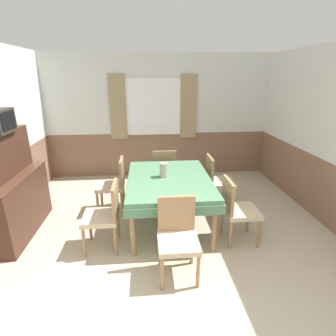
{
  "coord_description": "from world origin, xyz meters",
  "views": [
    {
      "loc": [
        -0.28,
        -1.46,
        2.14
      ],
      "look_at": [
        0.02,
        2.04,
        0.9
      ],
      "focal_mm": 28.0,
      "sensor_mm": 36.0,
      "label": 1
    }
  ],
  "objects_px": {
    "chair_left_far": "(114,183)",
    "vase": "(164,170)",
    "chair_right_far": "(217,180)",
    "sideboard": "(12,193)",
    "chair_head_near": "(178,235)",
    "dining_table": "(169,184)",
    "chair_head_window": "(164,170)",
    "chair_left_near": "(106,213)",
    "chair_right_near": "(237,208)"
  },
  "relations": [
    {
      "from": "chair_left_near",
      "to": "vase",
      "type": "distance_m",
      "value": 1.02
    },
    {
      "from": "chair_left_near",
      "to": "vase",
      "type": "height_order",
      "value": "vase"
    },
    {
      "from": "chair_right_far",
      "to": "chair_left_near",
      "type": "bearing_deg",
      "value": -59.47
    },
    {
      "from": "chair_head_near",
      "to": "chair_left_far",
      "type": "relative_size",
      "value": 1.0
    },
    {
      "from": "chair_left_far",
      "to": "vase",
      "type": "xyz_separation_m",
      "value": [
        0.78,
        -0.45,
        0.37
      ]
    },
    {
      "from": "chair_head_window",
      "to": "chair_right_far",
      "type": "xyz_separation_m",
      "value": [
        0.85,
        -0.55,
        0.0
      ]
    },
    {
      "from": "chair_head_near",
      "to": "sideboard",
      "type": "xyz_separation_m",
      "value": [
        -2.17,
        1.0,
        0.13
      ]
    },
    {
      "from": "chair_right_far",
      "to": "vase",
      "type": "relative_size",
      "value": 4.25
    },
    {
      "from": "chair_left_far",
      "to": "vase",
      "type": "height_order",
      "value": "vase"
    },
    {
      "from": "chair_head_near",
      "to": "chair_left_far",
      "type": "distance_m",
      "value": 1.78
    },
    {
      "from": "chair_left_far",
      "to": "sideboard",
      "type": "height_order",
      "value": "sideboard"
    },
    {
      "from": "chair_right_far",
      "to": "dining_table",
      "type": "bearing_deg",
      "value": -59.47
    },
    {
      "from": "chair_head_window",
      "to": "chair_left_near",
      "type": "relative_size",
      "value": 1.0
    },
    {
      "from": "dining_table",
      "to": "chair_right_near",
      "type": "xyz_separation_m",
      "value": [
        0.85,
        -0.5,
        -0.16
      ]
    },
    {
      "from": "chair_head_near",
      "to": "chair_head_window",
      "type": "distance_m",
      "value": 2.11
    },
    {
      "from": "chair_head_near",
      "to": "chair_left_far",
      "type": "bearing_deg",
      "value": -61.24
    },
    {
      "from": "chair_head_near",
      "to": "chair_right_far",
      "type": "distance_m",
      "value": 1.78
    },
    {
      "from": "chair_head_window",
      "to": "chair_left_near",
      "type": "xyz_separation_m",
      "value": [
        -0.85,
        -1.56,
        0.0
      ]
    },
    {
      "from": "vase",
      "to": "chair_head_window",
      "type": "bearing_deg",
      "value": 85.77
    },
    {
      "from": "chair_head_near",
      "to": "chair_left_far",
      "type": "xyz_separation_m",
      "value": [
        -0.85,
        1.56,
        0.0
      ]
    },
    {
      "from": "chair_head_window",
      "to": "chair_right_far",
      "type": "bearing_deg",
      "value": -32.73
    },
    {
      "from": "dining_table",
      "to": "chair_right_near",
      "type": "distance_m",
      "value": 1.0
    },
    {
      "from": "chair_right_far",
      "to": "chair_head_near",
      "type": "bearing_deg",
      "value": -28.76
    },
    {
      "from": "chair_head_near",
      "to": "vase",
      "type": "bearing_deg",
      "value": -86.16
    },
    {
      "from": "chair_left_near",
      "to": "chair_right_far",
      "type": "relative_size",
      "value": 1.0
    },
    {
      "from": "chair_right_far",
      "to": "vase",
      "type": "xyz_separation_m",
      "value": [
        -0.93,
        -0.45,
        0.37
      ]
    },
    {
      "from": "chair_right_near",
      "to": "chair_left_far",
      "type": "bearing_deg",
      "value": -120.53
    },
    {
      "from": "sideboard",
      "to": "chair_right_near",
      "type": "bearing_deg",
      "value": -8.54
    },
    {
      "from": "chair_right_near",
      "to": "sideboard",
      "type": "relative_size",
      "value": 0.62
    },
    {
      "from": "chair_head_near",
      "to": "chair_left_near",
      "type": "relative_size",
      "value": 1.0
    },
    {
      "from": "chair_head_near",
      "to": "chair_right_near",
      "type": "bearing_deg",
      "value": -147.27
    },
    {
      "from": "sideboard",
      "to": "vase",
      "type": "bearing_deg",
      "value": 2.75
    },
    {
      "from": "dining_table",
      "to": "chair_left_far",
      "type": "distance_m",
      "value": 1.0
    },
    {
      "from": "chair_left_near",
      "to": "chair_right_far",
      "type": "height_order",
      "value": "same"
    },
    {
      "from": "dining_table",
      "to": "sideboard",
      "type": "distance_m",
      "value": 2.17
    },
    {
      "from": "vase",
      "to": "chair_left_far",
      "type": "bearing_deg",
      "value": 149.87
    },
    {
      "from": "dining_table",
      "to": "chair_head_near",
      "type": "height_order",
      "value": "chair_head_near"
    },
    {
      "from": "chair_left_far",
      "to": "sideboard",
      "type": "xyz_separation_m",
      "value": [
        -1.32,
        -0.55,
        0.13
      ]
    },
    {
      "from": "dining_table",
      "to": "chair_left_near",
      "type": "xyz_separation_m",
      "value": [
        -0.85,
        -0.5,
        -0.16
      ]
    },
    {
      "from": "chair_right_far",
      "to": "sideboard",
      "type": "xyz_separation_m",
      "value": [
        -3.02,
        -0.55,
        0.13
      ]
    },
    {
      "from": "chair_head_near",
      "to": "dining_table",
      "type": "bearing_deg",
      "value": -90.0
    },
    {
      "from": "chair_right_near",
      "to": "chair_left_far",
      "type": "distance_m",
      "value": 1.98
    },
    {
      "from": "dining_table",
      "to": "chair_head_window",
      "type": "xyz_separation_m",
      "value": [
        -0.0,
        1.05,
        -0.16
      ]
    },
    {
      "from": "chair_right_far",
      "to": "sideboard",
      "type": "height_order",
      "value": "sideboard"
    },
    {
      "from": "vase",
      "to": "chair_head_near",
      "type": "bearing_deg",
      "value": -86.16
    },
    {
      "from": "chair_head_near",
      "to": "chair_left_near",
      "type": "xyz_separation_m",
      "value": [
        -0.85,
        0.55,
        0.0
      ]
    },
    {
      "from": "dining_table",
      "to": "chair_left_far",
      "type": "bearing_deg",
      "value": 149.47
    },
    {
      "from": "chair_head_near",
      "to": "sideboard",
      "type": "relative_size",
      "value": 0.62
    },
    {
      "from": "chair_right_far",
      "to": "sideboard",
      "type": "relative_size",
      "value": 0.62
    },
    {
      "from": "chair_head_near",
      "to": "chair_right_far",
      "type": "relative_size",
      "value": 1.0
    }
  ]
}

